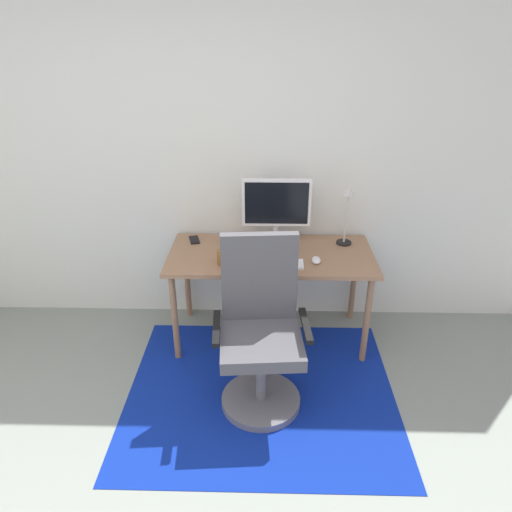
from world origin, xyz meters
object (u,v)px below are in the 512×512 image
Objects in this scene: coffee_cup at (222,257)px; desk_lamp at (347,207)px; monitor at (276,205)px; office_chair at (260,338)px; desk at (271,262)px; cell_phone at (194,240)px; keyboard at (271,264)px; computer_mouse at (316,260)px.

coffee_cup is 0.97m from desk_lamp.
desk_lamp is at bearing 22.20° from coffee_cup.
monitor is 1.12× the size of desk_lamp.
monitor is 0.45× the size of office_chair.
coffee_cup is (-0.33, -0.18, 0.12)m from desk.
monitor is at bearing 45.41° from coffee_cup.
cell_phone is at bearing 116.35° from office_chair.
desk is 0.39m from coffee_cup.
cell_phone is at bearing 179.01° from monitor.
desk_lamp reaches higher than cell_phone.
desk_lamp is at bearing 49.83° from office_chair.
desk_lamp reaches higher than keyboard.
computer_mouse is 0.24× the size of desk_lamp.
desk is 0.61m from cell_phone.
keyboard is 0.70m from cell_phone.
desk is 0.69m from office_chair.
keyboard is 3.07× the size of cell_phone.
monitor is 0.67m from cell_phone.
computer_mouse reaches higher than keyboard.
computer_mouse is at bearing -50.65° from monitor.
monitor is 1.01m from office_chair.
monitor is at bearing -16.52° from cell_phone.
coffee_cup is 0.24× the size of desk_lamp.
keyboard reaches higher than cell_phone.
coffee_cup is (-0.33, 0.01, 0.04)m from keyboard.
office_chair is (-0.37, -0.52, -0.27)m from computer_mouse.
desk is at bearing -161.81° from desk_lamp.
desk_lamp reaches higher than computer_mouse.
coffee_cup is at bearing -151.69° from desk.
monitor is 3.53× the size of cell_phone.
monitor is at bearing 178.18° from desk_lamp.
desk is at bearing 90.80° from keyboard.
keyboard is at bearing -49.56° from cell_phone.
desk is 0.41m from monitor.
keyboard is 0.71m from desk_lamp.
coffee_cup reaches higher than cell_phone.
coffee_cup is 0.46m from cell_phone.
computer_mouse reaches higher than cell_phone.
monitor reaches higher than desk.
monitor is at bearing 129.35° from computer_mouse.
office_chair reaches higher than cell_phone.
office_chair is (-0.10, -0.85, -0.54)m from monitor.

